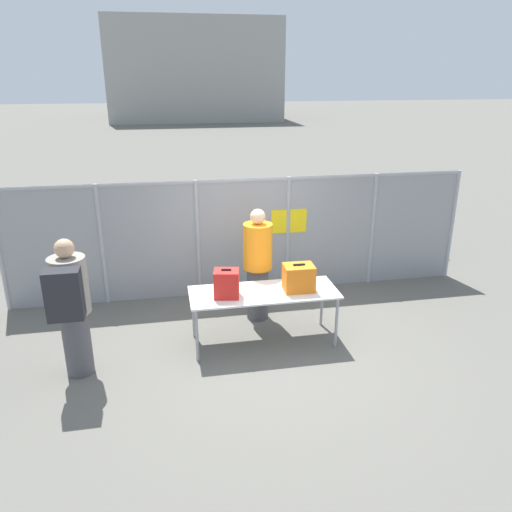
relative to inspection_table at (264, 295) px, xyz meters
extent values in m
plane|color=#605E56|center=(0.01, -0.11, -0.70)|extent=(120.00, 120.00, 0.00)
cylinder|color=#9EA0A5|center=(-2.24, 1.73, 0.27)|extent=(0.07, 0.07, 1.95)
cylinder|color=#9EA0A5|center=(-0.74, 1.73, 0.27)|extent=(0.07, 0.07, 1.95)
cylinder|color=#9EA0A5|center=(0.76, 1.73, 0.27)|extent=(0.07, 0.07, 1.95)
cylinder|color=#9EA0A5|center=(2.26, 1.73, 0.27)|extent=(0.07, 0.07, 1.95)
cylinder|color=#9EA0A5|center=(3.77, 1.73, 0.27)|extent=(0.07, 0.07, 1.95)
cube|color=gray|center=(0.01, 1.73, 0.27)|extent=(7.51, 0.01, 1.95)
cube|color=#9EA0A5|center=(0.01, 1.73, 1.21)|extent=(7.51, 0.04, 0.04)
cube|color=yellow|center=(0.77, 1.72, 0.50)|extent=(0.60, 0.01, 0.40)
cube|color=silver|center=(0.00, 0.00, 0.04)|extent=(1.99, 0.76, 0.02)
cylinder|color=#99999E|center=(-0.93, -0.32, -0.34)|extent=(0.04, 0.04, 0.73)
cylinder|color=#99999E|center=(0.93, -0.32, -0.34)|extent=(0.04, 0.04, 0.73)
cylinder|color=#99999E|center=(-0.93, 0.32, -0.34)|extent=(0.04, 0.04, 0.73)
cylinder|color=#99999E|center=(0.93, 0.32, -0.34)|extent=(0.04, 0.04, 0.73)
cube|color=red|center=(-0.51, -0.07, 0.24)|extent=(0.36, 0.31, 0.37)
cube|color=black|center=(-0.51, -0.07, 0.43)|extent=(0.13, 0.05, 0.02)
cube|color=orange|center=(0.47, -0.03, 0.23)|extent=(0.41, 0.32, 0.35)
cube|color=black|center=(0.47, -0.03, 0.42)|extent=(0.16, 0.03, 0.02)
cylinder|color=#4C4C51|center=(-2.39, -0.31, -0.29)|extent=(0.33, 0.33, 0.83)
cylinder|color=gray|center=(-2.39, -0.31, 0.47)|extent=(0.43, 0.43, 0.69)
sphere|color=tan|center=(-2.39, -0.31, 0.93)|extent=(0.23, 0.23, 0.23)
cube|color=#232328|center=(-2.39, -0.65, 0.51)|extent=(0.39, 0.24, 0.58)
cylinder|color=#4C4C51|center=(0.06, 0.73, -0.30)|extent=(0.32, 0.32, 0.81)
cylinder|color=orange|center=(0.06, 0.73, 0.44)|extent=(0.42, 0.42, 0.68)
sphere|color=beige|center=(0.06, 0.73, 0.89)|extent=(0.22, 0.22, 0.22)
cube|color=silver|center=(2.72, 3.52, -0.26)|extent=(3.01, 1.54, 0.58)
sphere|color=black|center=(2.20, 2.69, -0.42)|extent=(0.57, 0.57, 0.57)
sphere|color=black|center=(2.20, 4.34, -0.42)|extent=(0.57, 0.57, 0.57)
cylinder|color=#59595B|center=(0.69, 3.52, -0.50)|extent=(1.05, 0.06, 0.06)
cube|color=#999993|center=(1.66, 37.32, 2.96)|extent=(12.80, 11.16, 7.32)
camera|label=1|loc=(-1.24, -5.98, 2.81)|focal=35.00mm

